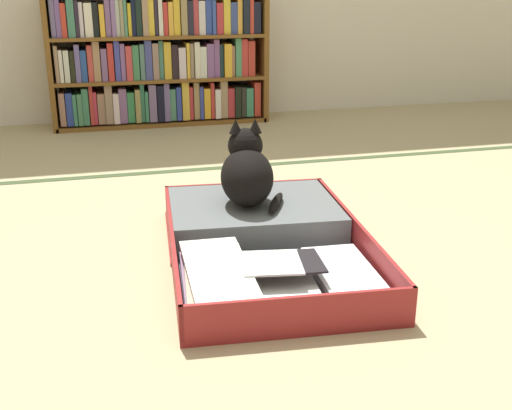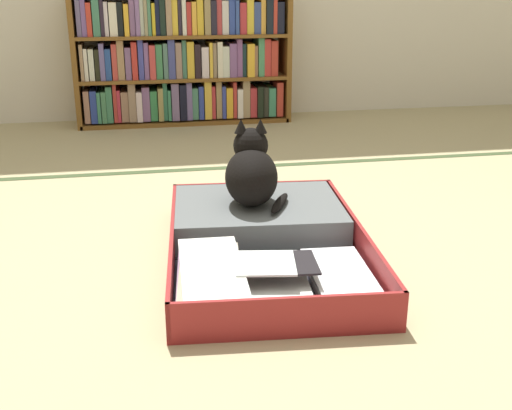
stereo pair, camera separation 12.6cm
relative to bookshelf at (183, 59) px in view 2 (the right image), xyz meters
The scene contains 5 objects.
ground_plane 2.28m from the bookshelf, 87.36° to the right, with size 10.00×10.00×0.00m, color tan.
tatami_border 1.15m from the bookshelf, 84.49° to the right, with size 4.80×0.05×0.00m.
bookshelf is the anchor object (origin of this frame).
open_suitcase 2.11m from the bookshelf, 87.77° to the right, with size 0.69×1.01×0.12m.
black_cat 1.92m from the bookshelf, 87.53° to the right, with size 0.25×0.30×0.29m.
Camera 2 is at (-0.40, -1.76, 0.86)m, focal length 45.00 mm.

